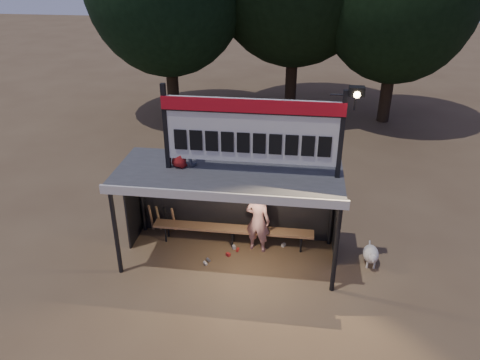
% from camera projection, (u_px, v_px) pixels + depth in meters
% --- Properties ---
extents(ground, '(80.00, 80.00, 0.00)m').
position_uv_depth(ground, '(230.00, 257.00, 11.32)').
color(ground, brown).
rests_on(ground, ground).
extents(player, '(0.68, 0.52, 1.65)m').
position_uv_depth(player, '(258.00, 221.00, 11.24)').
color(player, silver).
rests_on(player, ground).
extents(child_a, '(0.60, 0.48, 1.17)m').
position_uv_depth(child_a, '(184.00, 140.00, 10.31)').
color(child_a, gray).
rests_on(child_a, dugout_shelter).
extents(child_b, '(0.55, 0.49, 0.95)m').
position_uv_depth(child_b, '(179.00, 147.00, 10.25)').
color(child_b, '#A41919').
rests_on(child_b, dugout_shelter).
extents(dugout_shelter, '(5.10, 2.08, 2.32)m').
position_uv_depth(dugout_shelter, '(230.00, 185.00, 10.70)').
color(dugout_shelter, '#38383A').
rests_on(dugout_shelter, ground).
extents(scoreboard_assembly, '(4.10, 0.27, 1.99)m').
position_uv_depth(scoreboard_assembly, '(254.00, 129.00, 9.74)').
color(scoreboard_assembly, black).
rests_on(scoreboard_assembly, dugout_shelter).
extents(bench, '(4.00, 0.35, 0.48)m').
position_uv_depth(bench, '(233.00, 229.00, 11.61)').
color(bench, '#966B47').
rests_on(bench, ground).
extents(dog, '(0.36, 0.81, 0.49)m').
position_uv_depth(dog, '(371.00, 255.00, 10.93)').
color(dog, silver).
rests_on(dog, ground).
extents(bats, '(0.68, 0.35, 0.84)m').
position_uv_depth(bats, '(162.00, 219.00, 12.08)').
color(bats, '#896140').
rests_on(bats, ground).
extents(litter, '(1.92, 1.11, 0.08)m').
position_uv_depth(litter, '(234.00, 253.00, 11.40)').
color(litter, red).
rests_on(litter, ground).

